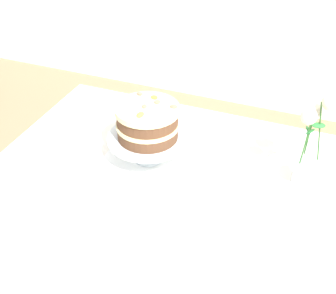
{
  "coord_description": "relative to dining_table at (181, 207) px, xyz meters",
  "views": [
    {
      "loc": [
        0.42,
        -1.19,
        1.79
      ],
      "look_at": [
        -0.07,
        0.03,
        0.86
      ],
      "focal_mm": 51.02,
      "sensor_mm": 36.0,
      "label": 1
    }
  ],
  "objects": [
    {
      "name": "dining_table",
      "position": [
        0.0,
        0.0,
        0.0
      ],
      "size": [
        1.4,
        1.0,
        0.74
      ],
      "color": "white",
      "rests_on": "ground"
    },
    {
      "name": "loose_petal_1",
      "position": [
        -0.44,
        -0.09,
        0.09
      ],
      "size": [
        0.03,
        0.05,
        0.0
      ],
      "primitive_type": "ellipsoid",
      "rotation": [
        0.0,
        0.0,
        1.4
      ],
      "color": "pink",
      "rests_on": "dining_table"
    },
    {
      "name": "linen_napkin",
      "position": [
        -0.17,
        0.11,
        0.09
      ],
      "size": [
        0.33,
        0.33,
        0.0
      ],
      "primitive_type": "cube",
      "rotation": [
        0.0,
        0.0,
        0.04
      ],
      "color": "white",
      "rests_on": "dining_table"
    },
    {
      "name": "loose_petal_0",
      "position": [
        -0.44,
        0.2,
        0.09
      ],
      "size": [
        0.04,
        0.04,
        0.0
      ],
      "primitive_type": "ellipsoid",
      "rotation": [
        0.0,
        0.0,
        2.31
      ],
      "color": "pink",
      "rests_on": "dining_table"
    },
    {
      "name": "flower_vase",
      "position": [
        0.38,
        0.18,
        0.24
      ],
      "size": [
        0.11,
        0.11,
        0.34
      ],
      "color": "silver",
      "rests_on": "dining_table"
    },
    {
      "name": "cake_stand",
      "position": [
        -0.17,
        0.11,
        0.17
      ],
      "size": [
        0.29,
        0.29,
        0.1
      ],
      "color": "silver",
      "rests_on": "linen_napkin"
    },
    {
      "name": "layer_cake",
      "position": [
        -0.17,
        0.11,
        0.25
      ],
      "size": [
        0.23,
        0.23,
        0.13
      ],
      "color": "brown",
      "rests_on": "cake_stand"
    }
  ]
}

